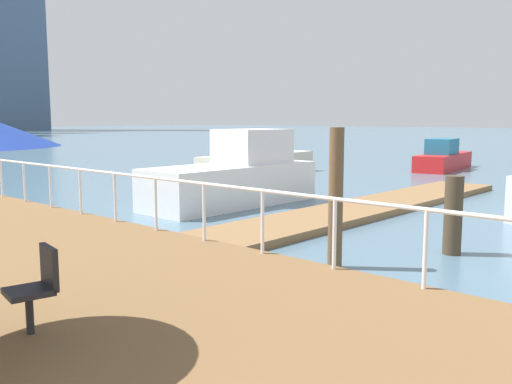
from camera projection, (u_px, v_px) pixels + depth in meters
The scene contains 11 objects.
ground_plane at pixel (43, 189), 20.68m from camera, with size 300.00×300.00×0.00m, color slate.
floating_dock at pixel (366, 208), 15.67m from camera, with size 14.47×2.00×0.18m, color olive.
boardwalk_railing at pixel (179, 193), 10.44m from camera, with size 0.06×24.15×1.08m.
dock_piling_0 at pixel (336, 199), 9.58m from camera, with size 0.25×0.25×2.47m, color brown.
dock_piling_1 at pixel (286, 165), 17.72m from camera, with size 0.28×0.28×2.27m, color #473826.
dock_piling_3 at pixel (453, 215), 10.62m from camera, with size 0.35×0.35×1.53m, color #473826.
dock_piling_4 at pixel (262, 173), 18.06m from camera, with size 0.31×0.31×1.68m, color brown.
moored_boat_1 at pixel (236, 177), 16.85m from camera, with size 5.76×2.07×2.29m.
moored_boat_3 at pixel (443, 158), 28.46m from camera, with size 5.92×2.38×1.60m.
moored_boat_4 at pixel (256, 161), 25.44m from camera, with size 7.03×1.89×1.85m.
cafe_chair_0 at pixel (38, 283), 5.72m from camera, with size 0.54×0.52×0.90m.
Camera 1 is at (-9.83, 0.30, 2.62)m, focal length 38.71 mm.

